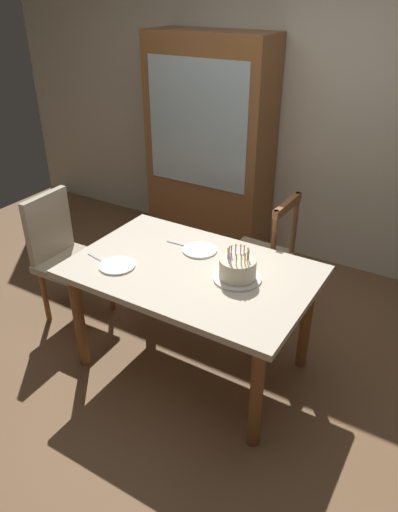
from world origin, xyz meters
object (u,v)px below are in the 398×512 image
birthday_cake (238,270)px  chair_upholstered (63,251)px  chair_spindle_back (260,258)px  china_cabinet (210,147)px  plate_near_celebrant (117,265)px  dining_table (192,282)px  plate_far_side (200,250)px

birthday_cake → chair_upholstered: bearing=-179.3°
chair_spindle_back → china_cabinet: size_ratio=0.50×
plate_near_celebrant → chair_spindle_back: size_ratio=0.23×
dining_table → plate_far_side: size_ratio=6.56×
chair_spindle_back → china_cabinet: bearing=138.9°
dining_table → chair_upholstered: size_ratio=1.52×
plate_near_celebrant → plate_far_side: 0.53m
birthday_cake → china_cabinet: 1.86m
plate_far_side → chair_upholstered: bearing=-169.5°
plate_near_celebrant → chair_upholstered: chair_upholstered is taller
dining_table → birthday_cake: bearing=7.3°
dining_table → plate_far_side: plate_far_side is taller
chair_upholstered → china_cabinet: size_ratio=0.50×
birthday_cake → chair_spindle_back: bearing=103.6°
dining_table → plate_near_celebrant: size_ratio=6.56×
plate_far_side → chair_spindle_back: bearing=73.1°
dining_table → birthday_cake: (0.28, 0.04, 0.16)m
birthday_cake → plate_far_side: size_ratio=1.27×
plate_near_celebrant → chair_spindle_back: bearing=63.4°
chair_upholstered → plate_far_side: bearing=10.5°
dining_table → chair_upholstered: 1.12m
chair_upholstered → china_cabinet: bearing=77.9°
china_cabinet → birthday_cake: bearing=-55.0°
dining_table → plate_near_celebrant: 0.46m
chair_upholstered → dining_table: bearing=-1.0°
dining_table → plate_far_side: (-0.07, 0.21, 0.10)m
plate_far_side → china_cabinet: 1.54m
plate_near_celebrant → plate_far_side: bearing=52.4°
plate_far_side → chair_upholstered: chair_upholstered is taller
chair_upholstered → china_cabinet: (0.33, 1.54, 0.42)m
plate_near_celebrant → china_cabinet: china_cabinet is taller
chair_upholstered → birthday_cake: bearing=0.7°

